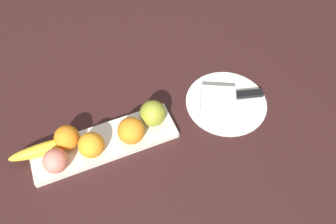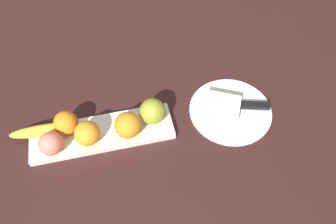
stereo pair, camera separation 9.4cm
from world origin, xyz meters
name	(u,v)px [view 1 (the left image)]	position (x,y,z in m)	size (l,w,h in m)	color
ground_plane	(115,141)	(0.00, 0.00, 0.00)	(2.40, 2.40, 0.00)	#331919
fruit_tray	(105,142)	(0.03, 0.00, 0.01)	(0.40, 0.12, 0.02)	silver
apple	(153,113)	(-0.12, -0.01, 0.06)	(0.07, 0.07, 0.07)	olive
banana	(46,148)	(0.18, -0.03, 0.04)	(0.19, 0.03, 0.03)	yellow
orange_near_apple	(91,145)	(0.06, 0.02, 0.05)	(0.07, 0.07, 0.07)	orange
orange_near_banana	(131,131)	(-0.05, 0.02, 0.06)	(0.07, 0.07, 0.07)	orange
orange_center	(67,137)	(0.12, -0.03, 0.05)	(0.07, 0.07, 0.07)	orange
peach	(56,161)	(0.16, 0.03, 0.05)	(0.06, 0.06, 0.06)	#E27D6A
dinner_plate	(226,101)	(-0.36, 0.00, 0.00)	(0.25, 0.25, 0.01)	white
folded_napkin	(218,100)	(-0.32, 0.00, 0.02)	(0.10, 0.09, 0.03)	white
knife	(243,95)	(-0.41, 0.00, 0.01)	(0.18, 0.07, 0.01)	silver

